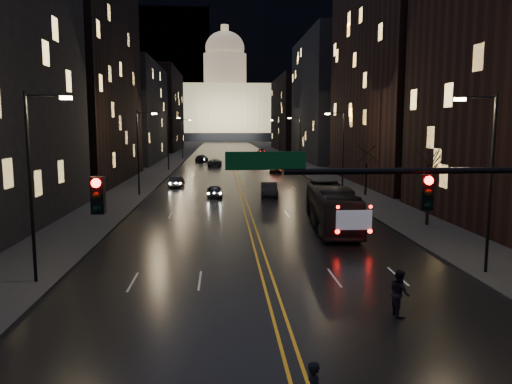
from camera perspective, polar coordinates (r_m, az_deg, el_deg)
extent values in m
cube|color=black|center=(143.66, -3.09, 4.60)|extent=(20.00, 320.00, 0.02)
cube|color=black|center=(144.13, -8.68, 4.57)|extent=(8.00, 320.00, 0.16)
cube|color=black|center=(144.55, 2.49, 4.65)|extent=(8.00, 320.00, 0.16)
cube|color=orange|center=(143.66, -3.09, 4.61)|extent=(0.62, 320.00, 0.01)
cube|color=black|center=(70.33, -19.94, 12.49)|extent=(12.00, 30.00, 28.00)
cube|color=black|center=(107.15, -14.23, 8.72)|extent=(12.00, 34.00, 20.00)
cube|color=black|center=(154.67, -11.08, 9.13)|extent=(12.00, 40.00, 24.00)
cube|color=black|center=(68.54, 16.63, 16.98)|extent=(12.00, 30.00, 38.00)
cube|color=black|center=(108.12, 8.58, 10.44)|extent=(12.00, 34.00, 26.00)
cube|color=black|center=(155.24, 4.69, 8.87)|extent=(12.00, 40.00, 22.00)
cube|color=black|center=(399.87, 2.23, 15.85)|extent=(520.00, 60.00, 130.00)
cube|color=black|center=(263.52, -3.50, 6.38)|extent=(90.00, 50.00, 4.00)
cube|color=#EDD289|center=(263.60, -3.52, 9.43)|extent=(80.00, 36.00, 24.00)
cylinder|color=#D1B186|center=(265.01, -3.56, 13.75)|extent=(22.00, 22.00, 16.00)
ellipsoid|color=#D1B186|center=(266.42, -3.58, 16.11)|extent=(20.00, 20.00, 17.00)
cylinder|color=#EDD289|center=(267.81, -3.60, 17.90)|extent=(4.00, 4.00, 6.00)
cylinder|color=black|center=(15.55, 25.74, 2.24)|extent=(12.00, 0.18, 0.18)
cube|color=black|center=(13.98, -17.60, -0.36)|extent=(0.35, 0.30, 1.00)
cube|color=black|center=(14.73, 18.83, -0.02)|extent=(0.35, 0.30, 1.00)
sphere|color=#FF0705|center=(13.76, -17.83, 0.98)|extent=(0.24, 0.24, 0.24)
sphere|color=#FF0705|center=(14.52, 19.16, 1.26)|extent=(0.24, 0.24, 0.24)
cube|color=#053F14|center=(13.54, 1.11, 3.58)|extent=(2.20, 0.06, 0.50)
cylinder|color=black|center=(27.07, 25.24, 0.61)|extent=(0.16, 0.16, 9.00)
cylinder|color=black|center=(26.52, 24.05, 9.87)|extent=(1.80, 0.10, 0.10)
cube|color=#FFD999|center=(26.11, 22.27, 9.78)|extent=(0.50, 0.25, 0.15)
cylinder|color=black|center=(25.23, -24.36, 0.20)|extent=(0.16, 0.16, 9.00)
cylinder|color=black|center=(24.79, -22.92, 10.13)|extent=(1.80, 0.10, 0.10)
cube|color=#FFD999|center=(24.51, -20.89, 10.03)|extent=(0.50, 0.25, 0.15)
cylinder|color=black|center=(55.14, 9.92, 4.41)|extent=(0.16, 0.16, 9.00)
cylinder|color=black|center=(54.87, 9.10, 8.90)|extent=(1.80, 0.10, 0.10)
cube|color=#FFD999|center=(54.67, 8.17, 8.82)|extent=(0.50, 0.25, 0.15)
cylinder|color=black|center=(54.26, -13.33, 4.27)|extent=(0.16, 0.16, 9.00)
cylinder|color=black|center=(54.05, -12.52, 8.84)|extent=(1.80, 0.10, 0.10)
cube|color=#FFD999|center=(53.93, -11.56, 8.76)|extent=(0.50, 0.25, 0.15)
cylinder|color=black|center=(84.54, 5.05, 5.56)|extent=(0.16, 0.16, 9.00)
cylinder|color=black|center=(84.37, 4.47, 8.48)|extent=(1.80, 0.10, 0.10)
cube|color=#FFD999|center=(84.24, 3.86, 8.42)|extent=(0.50, 0.25, 0.15)
cylinder|color=black|center=(83.97, -10.02, 5.46)|extent=(0.16, 0.16, 9.00)
cylinder|color=black|center=(83.84, -9.47, 8.41)|extent=(1.80, 0.10, 0.10)
cube|color=#FFD999|center=(83.76, -8.85, 8.35)|extent=(0.50, 0.25, 0.15)
cylinder|color=black|center=(114.26, 2.69, 6.10)|extent=(0.16, 0.16, 9.00)
cylinder|color=black|center=(114.13, 2.25, 8.26)|extent=(1.80, 0.10, 0.10)
cube|color=#FFD999|center=(114.03, 1.80, 8.21)|extent=(0.50, 0.25, 0.15)
cylinder|color=black|center=(113.83, -8.44, 6.02)|extent=(0.16, 0.16, 9.00)
cylinder|color=black|center=(113.74, -8.02, 8.19)|extent=(1.80, 0.10, 0.10)
cube|color=#FFD999|center=(113.68, -7.57, 8.15)|extent=(0.50, 0.25, 0.15)
cylinder|color=black|center=(38.99, 19.03, -1.23)|extent=(0.24, 0.24, 3.50)
cylinder|color=black|center=(53.95, 12.43, 1.34)|extent=(0.24, 0.24, 3.50)
imported|color=black|center=(36.47, 8.69, -1.80)|extent=(3.37, 11.30, 3.11)
imported|color=black|center=(52.36, -4.76, 0.12)|extent=(1.79, 4.00, 1.34)
imported|color=black|center=(61.49, -9.06, 1.16)|extent=(1.71, 4.12, 1.33)
imported|color=black|center=(92.90, -4.73, 3.39)|extent=(2.70, 5.22, 1.41)
imported|color=black|center=(103.64, -6.24, 3.83)|extent=(2.78, 5.39, 1.50)
imported|color=black|center=(52.13, 1.49, 0.24)|extent=(1.92, 4.85, 1.57)
imported|color=black|center=(78.70, 2.19, 2.71)|extent=(2.14, 4.63, 1.54)
imported|color=black|center=(94.58, -0.18, 3.46)|extent=(2.35, 4.63, 1.29)
imported|color=black|center=(132.83, 0.67, 4.67)|extent=(2.70, 5.19, 1.40)
imported|color=black|center=(20.76, 16.08, -11.00)|extent=(0.52, 0.92, 1.87)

